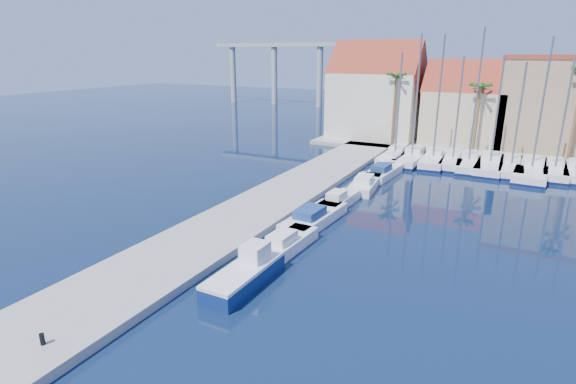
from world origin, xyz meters
name	(u,v)px	position (x,y,z in m)	size (l,w,h in m)	color
ground	(282,322)	(0.00, 0.00, 0.00)	(260.00, 260.00, 0.00)	#081532
quay_west	(263,206)	(-9.00, 13.50, 0.25)	(6.00, 77.00, 0.50)	gray
shore_north	(528,150)	(10.00, 48.00, 0.25)	(54.00, 16.00, 0.50)	gray
bollard	(42,339)	(-7.77, -6.70, 0.76)	(0.21, 0.21, 0.51)	black
fishing_boat	(246,273)	(-3.51, 2.39, 0.67)	(1.98, 5.76, 2.01)	navy
motorboat_west_0	(286,243)	(-3.59, 7.23, 0.51)	(2.06, 5.72, 1.40)	white
motorboat_west_1	(313,217)	(-3.97, 12.40, 0.51)	(2.72, 7.17, 1.40)	white
motorboat_west_2	(339,200)	(-3.77, 17.02, 0.51)	(1.88, 5.28, 1.40)	white
motorboat_west_3	(365,183)	(-3.41, 22.89, 0.51)	(2.67, 6.51, 1.40)	white
motorboat_west_4	(383,172)	(-3.13, 27.83, 0.51)	(2.58, 6.77, 1.40)	white
motorboat_west_5	(394,160)	(-3.54, 33.73, 0.51)	(1.99, 5.75, 1.40)	white
sailboat_0	(396,155)	(-3.86, 35.94, 0.60)	(2.60, 9.10, 12.22)	white
sailboat_1	(413,156)	(-1.91, 36.02, 0.62)	(2.90, 9.70, 14.16)	white
sailboat_2	(433,158)	(0.39, 36.16, 0.62)	(3.15, 9.39, 14.09)	white
sailboat_3	(453,160)	(2.53, 36.33, 0.60)	(2.43, 8.52, 11.85)	white
sailboat_4	(469,162)	(4.19, 36.27, 0.63)	(3.27, 9.56, 14.72)	white
sailboat_5	(490,164)	(6.42, 36.40, 0.58)	(2.87, 10.17, 11.99)	white
sailboat_6	(511,166)	(8.47, 36.20, 0.58)	(2.60, 9.16, 11.33)	white
sailboat_7	(532,169)	(10.45, 35.99, 0.58)	(3.68, 11.71, 13.71)	white
sailboat_8	(554,170)	(12.53, 36.65, 0.60)	(2.40, 8.74, 11.81)	white
sailboat_9	(575,171)	(14.40, 36.76, 0.62)	(2.83, 8.50, 12.87)	white
building_0	(376,95)	(-10.00, 47.00, 6.52)	(12.30, 9.00, 13.50)	beige
building_1	(465,108)	(2.00, 47.00, 5.30)	(10.30, 8.00, 11.00)	#CCB890
building_2	(563,104)	(13.00, 48.00, 6.26)	(14.20, 10.20, 11.50)	#9A835F
palm_0	(396,79)	(-6.00, 42.00, 9.08)	(2.60, 2.60, 10.15)	brown
palm_1	(480,89)	(4.00, 42.00, 8.14)	(2.60, 2.60, 9.15)	brown
viaduct	(300,61)	(-39.07, 82.00, 10.25)	(48.00, 2.20, 14.45)	#9E9E99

